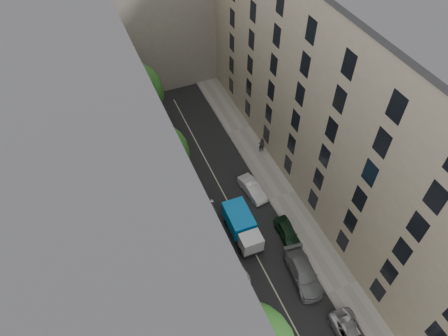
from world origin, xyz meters
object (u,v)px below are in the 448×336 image
pedestrian (262,145)px  car_left_2 (231,267)px  car_left_3 (210,223)px  car_right_3 (252,189)px  tree_mid (162,154)px  tree_far (137,92)px  tarp_truck (242,226)px  lamp_post (206,232)px  car_left_1 (249,330)px  car_left_5 (177,154)px  car_right_1 (303,273)px  car_right_2 (288,233)px  car_left_4 (189,178)px  car_left_6 (153,117)px

pedestrian → car_left_2: bearing=58.8°
car_left_3 → car_right_3: 6.09m
car_left_2 → tree_mid: tree_mid is taller
car_left_2 → tree_far: size_ratio=0.49×
tarp_truck → tree_far: (-4.85, 17.18, 5.01)m
car_left_2 → lamp_post: lamp_post is taller
car_left_1 → lamp_post: bearing=84.5°
car_left_5 → car_right_1: (5.60, -18.17, 0.01)m
car_right_3 → tree_far: size_ratio=0.42×
car_left_2 → car_right_1: (5.60, -2.96, 0.10)m
car_right_2 → lamp_post: bearing=177.7°
car_left_1 → car_left_3: bearing=75.8°
car_right_1 → lamp_post: (-7.00, 5.16, 3.25)m
car_left_3 → car_right_1: bearing=-45.8°
car_left_5 → lamp_post: (-1.40, -13.01, 3.25)m
car_right_2 → car_left_4: bearing=127.5°
pedestrian → car_right_1: bearing=82.0°
car_left_4 → car_right_1: bearing=-76.5°
car_right_1 → tree_mid: 16.71m
tarp_truck → lamp_post: 4.81m
tree_mid → lamp_post: bearing=-82.4°
car_left_1 → car_left_5: size_ratio=0.86×
car_left_4 → tree_mid: 5.69m
tarp_truck → car_left_2: tarp_truck is taller
pedestrian → car_right_3: bearing=60.1°
car_right_3 → car_left_3: bearing=-164.1°
car_left_1 → car_left_2: car_left_2 is taller
tree_far → car_left_6: bearing=53.1°
car_left_3 → car_left_2: bearing=-80.7°
car_left_5 → car_left_6: size_ratio=0.83×
car_left_1 → tree_mid: (-1.74, 16.29, 5.17)m
car_right_1 → car_left_5: bearing=113.8°
car_left_5 → pedestrian: 9.54m
lamp_post → tree_far: bearing=93.0°
car_right_3 → tree_mid: 10.18m
pedestrian → car_left_3: bearing=44.3°
car_left_4 → car_right_1: size_ratio=0.82×
car_left_5 → tree_far: tree_far is taller
car_left_4 → car_right_3: (5.65, -3.80, -0.06)m
car_left_1 → car_right_2: (7.20, 6.80, 0.01)m
tree_far → lamp_post: 18.34m
car_left_1 → car_left_3: 10.63m
car_left_5 → car_left_3: bearing=-91.8°
car_right_1 → car_right_3: size_ratio=1.29×
car_left_2 → tree_mid: 12.18m
tree_far → car_right_2: bearing=-65.4°
car_right_1 → car_right_2: 4.28m
car_left_1 → car_right_2: bearing=33.4°
car_left_5 → car_right_1: bearing=-74.7°
car_left_4 → car_left_5: (0.05, 3.97, 0.03)m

